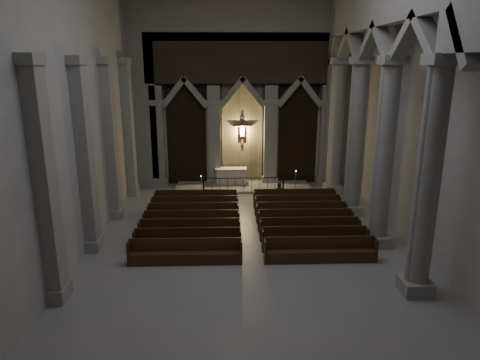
{
  "coord_description": "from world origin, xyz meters",
  "views": [
    {
      "loc": [
        -1.03,
        -15.64,
        7.74
      ],
      "look_at": [
        -0.43,
        3.0,
        2.62
      ],
      "focal_mm": 32.0,
      "sensor_mm": 36.0,
      "label": 1
    }
  ],
  "objects": [
    {
      "name": "sanctuary_step",
      "position": [
        0.0,
        10.6,
        0.07
      ],
      "size": [
        8.5,
        2.6,
        0.15
      ],
      "primitive_type": "cube",
      "color": "gray",
      "rests_on": "ground"
    },
    {
      "name": "right_arcade",
      "position": [
        5.5,
        1.33,
        7.83
      ],
      "size": [
        1.0,
        24.0,
        12.0
      ],
      "color": "gray",
      "rests_on": "ground"
    },
    {
      "name": "sanctuary_wall",
      "position": [
        0.0,
        11.54,
        6.62
      ],
      "size": [
        14.0,
        0.77,
        12.0
      ],
      "color": "gray",
      "rests_on": "ground"
    },
    {
      "name": "candle_stand_left",
      "position": [
        -2.56,
        9.12,
        0.33
      ],
      "size": [
        0.21,
        0.21,
        1.22
      ],
      "color": "olive",
      "rests_on": "ground"
    },
    {
      "name": "pews",
      "position": [
        0.0,
        3.39,
        0.33
      ],
      "size": [
        9.92,
        7.21,
        1.01
      ],
      "color": "black",
      "rests_on": "ground"
    },
    {
      "name": "room",
      "position": [
        0.0,
        0.0,
        7.6
      ],
      "size": [
        24.0,
        24.1,
        12.0
      ],
      "color": "gray",
      "rests_on": "ground"
    },
    {
      "name": "left_pilasters",
      "position": [
        -6.75,
        3.5,
        3.91
      ],
      "size": [
        0.6,
        13.0,
        8.03
      ],
      "color": "gray",
      "rests_on": "ground"
    },
    {
      "name": "altar",
      "position": [
        -0.75,
        11.12,
        0.67
      ],
      "size": [
        2.03,
        0.81,
        1.03
      ],
      "color": "beige",
      "rests_on": "sanctuary_step"
    },
    {
      "name": "altar_rail",
      "position": [
        0.0,
        9.59,
        0.65
      ],
      "size": [
        5.0,
        0.09,
        0.98
      ],
      "color": "black",
      "rests_on": "ground"
    },
    {
      "name": "worshipper",
      "position": [
        1.91,
        7.06,
        0.65
      ],
      "size": [
        0.54,
        0.43,
        1.29
      ],
      "primitive_type": "imported",
      "rotation": [
        0.0,
        0.0,
        0.28
      ],
      "color": "black",
      "rests_on": "ground"
    },
    {
      "name": "candle_stand_right",
      "position": [
        3.09,
        8.86,
        0.43
      ],
      "size": [
        0.26,
        0.26,
        1.57
      ],
      "color": "olive",
      "rests_on": "ground"
    }
  ]
}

